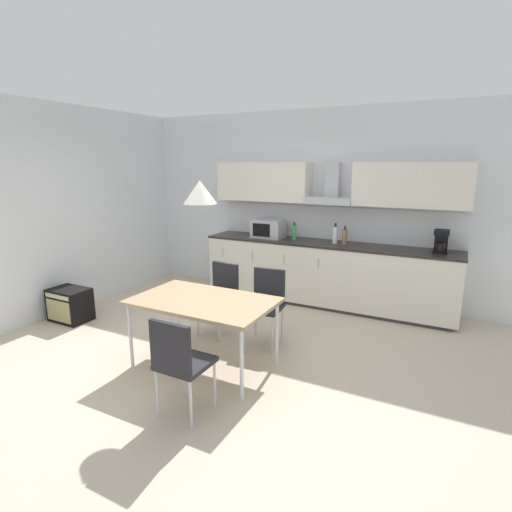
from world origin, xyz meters
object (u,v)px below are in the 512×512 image
object	(u,v)px
bottle_white	(335,235)
chair_far_right	(266,299)
bottle_brown	(345,237)
guitar_amp	(70,305)
bottle_green	(294,232)
coffee_maker	(441,241)
chair_near_right	(179,358)
pendant_lamp	(200,192)
chair_far_left	(221,291)
dining_table	(203,304)
microwave	(268,229)

from	to	relation	value
bottle_white	chair_far_right	distance (m)	1.72
bottle_brown	guitar_amp	bearing A→B (deg)	-144.91
bottle_green	chair_far_right	bearing A→B (deg)	-79.27
coffee_maker	chair_near_right	bearing A→B (deg)	-117.88
coffee_maker	chair_far_right	xyz separation A→B (m)	(-1.72, -1.61, -0.56)
bottle_brown	pendant_lamp	xyz separation A→B (m)	(-0.79, -2.39, 0.75)
chair_far_right	chair_far_left	bearing A→B (deg)	-179.98
chair_near_right	chair_far_right	bearing A→B (deg)	90.22
bottle_brown	dining_table	xyz separation A→B (m)	(-0.79, -2.39, -0.37)
chair_near_right	guitar_amp	xyz separation A→B (m)	(-2.63, 1.03, -0.31)
bottle_brown	guitar_amp	world-z (taller)	bottle_brown
chair_far_left	guitar_amp	bearing A→B (deg)	-163.13
chair_near_right	pendant_lamp	world-z (taller)	pendant_lamp
bottle_brown	chair_far_right	distance (m)	1.72
dining_table	chair_far_right	bearing A→B (deg)	69.06
bottle_green	dining_table	size ratio (longest dim) A/B	0.19
bottle_brown	bottle_green	xyz separation A→B (m)	(-0.78, 0.03, 0.00)
bottle_white	chair_far_left	world-z (taller)	bottle_white
bottle_brown	bottle_green	distance (m)	0.78
bottle_brown	pendant_lamp	bearing A→B (deg)	-108.26
microwave	guitar_amp	size ratio (longest dim) A/B	0.92
guitar_amp	chair_far_right	bearing A→B (deg)	13.03
bottle_green	chair_near_right	size ratio (longest dim) A/B	0.30
dining_table	chair_far_left	world-z (taller)	chair_far_left
coffee_maker	bottle_brown	distance (m)	1.25
microwave	bottle_green	bearing A→B (deg)	2.49
coffee_maker	chair_far_left	size ratio (longest dim) A/B	0.34
chair_far_left	chair_near_right	distance (m)	1.75
chair_far_left	chair_near_right	bearing A→B (deg)	-68.92
bottle_green	chair_far_right	world-z (taller)	bottle_green
dining_table	guitar_amp	xyz separation A→B (m)	(-2.31, 0.21, -0.46)
microwave	pendant_lamp	world-z (taller)	pendant_lamp
microwave	guitar_amp	world-z (taller)	microwave
pendant_lamp	bottle_green	bearing A→B (deg)	89.78
microwave	pendant_lamp	xyz separation A→B (m)	(0.42, -2.40, 0.72)
coffee_maker	chair_far_right	bearing A→B (deg)	-136.95
bottle_brown	chair_near_right	distance (m)	3.28
guitar_amp	bottle_white	bearing A→B (deg)	36.73
chair_far_left	chair_near_right	size ratio (longest dim) A/B	1.00
chair_near_right	guitar_amp	size ratio (longest dim) A/B	1.67
chair_far_right	chair_near_right	world-z (taller)	same
bottle_green	chair_far_left	size ratio (longest dim) A/B	0.30
coffee_maker	guitar_amp	distance (m)	4.96
microwave	bottle_brown	distance (m)	1.21
bottle_white	guitar_amp	world-z (taller)	bottle_white
bottle_brown	pendant_lamp	distance (m)	2.62
pendant_lamp	bottle_brown	bearing A→B (deg)	71.74
chair_far_left	bottle_brown	bearing A→B (deg)	55.05
microwave	coffee_maker	bearing A→B (deg)	0.62
dining_table	guitar_amp	world-z (taller)	dining_table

